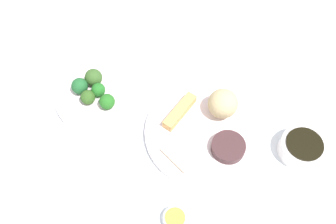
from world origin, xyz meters
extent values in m
cube|color=white|center=(0.00, 0.00, 0.01)|extent=(2.20, 2.20, 0.02)
cylinder|color=white|center=(0.04, -0.02, 0.03)|extent=(0.29, 0.29, 0.02)
sphere|color=tan|center=(0.05, 0.05, 0.07)|extent=(0.07, 0.07, 0.07)
cube|color=tan|center=(-0.03, -0.01, 0.05)|extent=(0.03, 0.11, 0.02)
cube|color=beige|center=(0.03, -0.10, 0.04)|extent=(0.10, 0.09, 0.01)
cylinder|color=#402728|center=(0.11, -0.03, 0.05)|extent=(0.08, 0.08, 0.02)
cylinder|color=white|center=(-0.25, -0.08, 0.03)|extent=(0.22, 0.22, 0.01)
sphere|color=#226B22|center=(-0.24, -0.08, 0.05)|extent=(0.04, 0.04, 0.04)
sphere|color=#256B21|center=(-0.20, -0.09, 0.05)|extent=(0.04, 0.04, 0.04)
sphere|color=#325A20|center=(-0.25, -0.11, 0.05)|extent=(0.04, 0.04, 0.04)
sphere|color=#365D27|center=(-0.28, -0.05, 0.06)|extent=(0.05, 0.05, 0.05)
sphere|color=#215F2D|center=(-0.29, -0.09, 0.06)|extent=(0.04, 0.04, 0.04)
cylinder|color=white|center=(0.26, 0.07, 0.04)|extent=(0.11, 0.11, 0.04)
cylinder|color=black|center=(0.26, 0.07, 0.06)|extent=(0.09, 0.09, 0.00)
cylinder|color=white|center=(0.10, -0.24, 0.03)|extent=(0.05, 0.05, 0.02)
cylinder|color=gold|center=(0.10, -0.24, 0.04)|extent=(0.04, 0.04, 0.00)
camera|label=1|loc=(0.20, -0.42, 0.85)|focal=39.73mm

